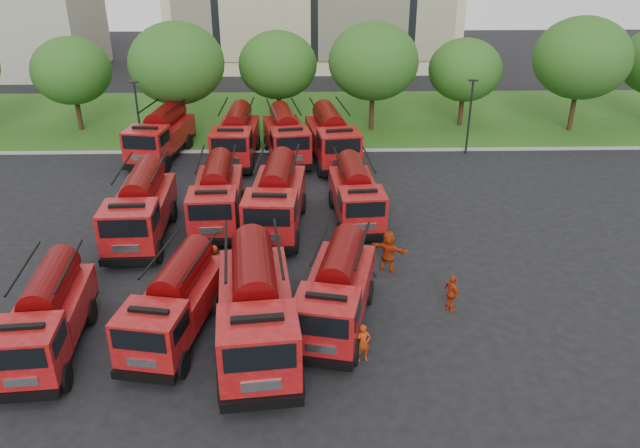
% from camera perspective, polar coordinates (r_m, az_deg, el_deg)
% --- Properties ---
extents(ground, '(140.00, 140.00, 0.00)m').
position_cam_1_polar(ground, '(27.27, -3.36, -6.01)').
color(ground, black).
rests_on(ground, ground).
extents(lawn, '(70.00, 16.00, 0.12)m').
position_cam_1_polar(lawn, '(51.18, -2.51, 9.71)').
color(lawn, '#244D14').
rests_on(lawn, ground).
extents(curb, '(70.00, 0.30, 0.14)m').
position_cam_1_polar(curb, '(43.46, -2.67, 6.71)').
color(curb, gray).
rests_on(curb, ground).
extents(side_building, '(18.00, 12.00, 10.00)m').
position_cam_1_polar(side_building, '(74.53, -27.10, 16.10)').
color(side_building, '#9B978A').
rests_on(side_building, ground).
extents(tree_1, '(5.71, 5.71, 6.98)m').
position_cam_1_polar(tree_1, '(50.14, -21.78, 12.88)').
color(tree_1, '#382314').
rests_on(tree_1, ground).
extents(tree_2, '(6.72, 6.72, 8.22)m').
position_cam_1_polar(tree_2, '(46.41, -12.97, 14.13)').
color(tree_2, '#382314').
rests_on(tree_2, ground).
extents(tree_3, '(5.88, 5.88, 7.19)m').
position_cam_1_polar(tree_3, '(48.14, -3.88, 14.31)').
color(tree_3, '#382314').
rests_on(tree_3, ground).
extents(tree_4, '(6.55, 6.55, 8.01)m').
position_cam_1_polar(tree_4, '(46.79, 4.91, 14.60)').
color(tree_4, '#382314').
rests_on(tree_4, ground).
extents(tree_5, '(5.46, 5.46, 6.68)m').
position_cam_1_polar(tree_5, '(49.16, 13.12, 13.55)').
color(tree_5, '#382314').
rests_on(tree_5, ground).
extents(tree_6, '(6.89, 6.89, 8.42)m').
position_cam_1_polar(tree_6, '(50.12, 22.83, 13.81)').
color(tree_6, '#382314').
rests_on(tree_6, ground).
extents(lamp_post_0, '(0.60, 0.25, 5.11)m').
position_cam_1_polar(lamp_post_0, '(43.35, -16.29, 9.57)').
color(lamp_post_0, black).
rests_on(lamp_post_0, ground).
extents(lamp_post_1, '(0.60, 0.25, 5.11)m').
position_cam_1_polar(lamp_post_1, '(43.33, 13.55, 9.88)').
color(lamp_post_1, black).
rests_on(lamp_post_1, ground).
extents(fire_truck_0, '(2.79, 6.63, 2.94)m').
position_cam_1_polar(fire_truck_0, '(24.99, -23.71, -7.75)').
color(fire_truck_0, black).
rests_on(fire_truck_0, ground).
extents(fire_truck_1, '(3.33, 6.72, 2.93)m').
position_cam_1_polar(fire_truck_1, '(24.32, -13.14, -7.00)').
color(fire_truck_1, black).
rests_on(fire_truck_1, ground).
extents(fire_truck_2, '(3.48, 7.92, 3.50)m').
position_cam_1_polar(fire_truck_2, '(23.02, -5.88, -7.60)').
color(fire_truck_2, black).
rests_on(fire_truck_2, ground).
extents(fire_truck_3, '(3.64, 6.94, 3.01)m').
position_cam_1_polar(fire_truck_3, '(24.35, 1.53, -6.08)').
color(fire_truck_3, black).
rests_on(fire_truck_3, ground).
extents(fire_truck_4, '(2.87, 7.31, 3.29)m').
position_cam_1_polar(fire_truck_4, '(32.08, -16.08, 1.46)').
color(fire_truck_4, black).
rests_on(fire_truck_4, ground).
extents(fire_truck_5, '(2.75, 6.97, 3.13)m').
position_cam_1_polar(fire_truck_5, '(32.90, -9.41, 2.64)').
color(fire_truck_5, black).
rests_on(fire_truck_5, ground).
extents(fire_truck_6, '(3.11, 7.47, 3.32)m').
position_cam_1_polar(fire_truck_6, '(31.92, -4.04, 2.38)').
color(fire_truck_6, black).
rests_on(fire_truck_6, ground).
extents(fire_truck_7, '(2.75, 6.64, 2.95)m').
position_cam_1_polar(fire_truck_7, '(32.87, 3.28, 2.78)').
color(fire_truck_7, black).
rests_on(fire_truck_7, ground).
extents(fire_truck_8, '(3.58, 7.48, 3.27)m').
position_cam_1_polar(fire_truck_8, '(43.09, -14.34, 7.96)').
color(fire_truck_8, black).
rests_on(fire_truck_8, ground).
extents(fire_truck_9, '(2.79, 7.25, 3.27)m').
position_cam_1_polar(fire_truck_9, '(41.72, -7.67, 7.96)').
color(fire_truck_9, black).
rests_on(fire_truck_9, ground).
extents(fire_truck_10, '(3.45, 7.22, 3.15)m').
position_cam_1_polar(fire_truck_10, '(41.75, -3.14, 8.07)').
color(fire_truck_10, black).
rests_on(fire_truck_10, ground).
extents(fire_truck_11, '(3.55, 7.63, 3.34)m').
position_cam_1_polar(fire_truck_11, '(41.09, 1.08, 7.95)').
color(fire_truck_11, black).
rests_on(fire_truck_11, ground).
extents(firefighter_0, '(0.61, 0.49, 1.50)m').
position_cam_1_polar(firefighter_0, '(23.35, 3.91, -12.28)').
color(firefighter_0, '#A62D0C').
rests_on(firefighter_0, ground).
extents(firefighter_1, '(1.04, 0.71, 1.97)m').
position_cam_1_polar(firefighter_1, '(22.35, -7.42, -14.55)').
color(firefighter_1, '#A62D0C').
rests_on(firefighter_1, ground).
extents(firefighter_2, '(0.90, 1.08, 1.61)m').
position_cam_1_polar(firefighter_2, '(26.46, 11.80, -7.70)').
color(firefighter_2, '#A62D0C').
rests_on(firefighter_2, ground).
extents(firefighter_3, '(1.18, 0.89, 1.63)m').
position_cam_1_polar(firefighter_3, '(27.18, 4.20, -6.17)').
color(firefighter_3, black).
rests_on(firefighter_3, ground).
extents(firefighter_4, '(0.85, 0.71, 1.49)m').
position_cam_1_polar(firefighter_4, '(28.66, -9.52, -4.64)').
color(firefighter_4, '#A62D0C').
rests_on(firefighter_4, ground).
extents(firefighter_5, '(1.99, 1.54, 1.97)m').
position_cam_1_polar(firefighter_5, '(28.84, 6.18, -4.20)').
color(firefighter_5, '#A62D0C').
rests_on(firefighter_5, ground).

